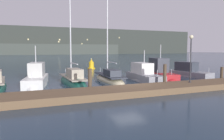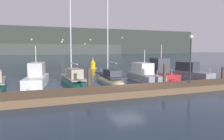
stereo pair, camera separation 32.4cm
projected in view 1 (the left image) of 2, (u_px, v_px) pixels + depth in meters
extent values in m
plane|color=#1E3347|center=(128.00, 89.00, 17.53)|extent=(400.00, 400.00, 0.00)
cube|color=brown|center=(140.00, 90.00, 15.71)|extent=(28.54, 2.80, 0.45)
cylinder|color=#4C3D2D|center=(90.00, 81.00, 15.94)|extent=(0.28, 0.28, 1.73)
cylinder|color=#4C3D2D|center=(165.00, 75.00, 18.40)|extent=(0.28, 0.28, 1.90)
cylinder|color=#4C3D2D|center=(222.00, 75.00, 20.89)|extent=(0.28, 0.28, 1.47)
ellipsoid|color=white|center=(36.00, 85.00, 19.19)|extent=(2.79, 6.11, 1.37)
cube|color=white|center=(36.00, 81.00, 19.16)|extent=(2.54, 5.50, 0.77)
cube|color=silver|center=(37.00, 69.00, 19.64)|extent=(1.64, 2.76, 1.19)
cube|color=black|center=(38.00, 66.00, 20.77)|extent=(1.09, 0.43, 0.53)
cylinder|color=silver|center=(36.00, 54.00, 19.06)|extent=(0.07, 0.07, 1.51)
cylinder|color=silver|center=(32.00, 77.00, 16.69)|extent=(0.04, 0.04, 0.60)
ellipsoid|color=#195647|center=(73.00, 83.00, 20.53)|extent=(1.90, 7.32, 1.52)
cube|color=#A39984|center=(73.00, 77.00, 20.48)|extent=(1.59, 6.15, 0.08)
cube|color=#A39984|center=(75.00, 73.00, 19.64)|extent=(1.10, 2.35, 0.81)
cylinder|color=silver|center=(70.00, 33.00, 20.63)|extent=(0.12, 0.12, 8.18)
cylinder|color=silver|center=(74.00, 64.00, 19.72)|extent=(0.13, 2.55, 0.09)
cylinder|color=silver|center=(65.00, 71.00, 23.52)|extent=(0.04, 0.04, 0.50)
ellipsoid|color=beige|center=(109.00, 80.00, 22.20)|extent=(2.29, 7.35, 1.14)
cube|color=#333842|center=(109.00, 75.00, 22.15)|extent=(1.92, 6.17, 0.08)
cube|color=#333842|center=(112.00, 73.00, 21.30)|extent=(1.25, 2.38, 0.59)
cylinder|color=silver|center=(107.00, 27.00, 22.24)|extent=(0.12, 0.12, 9.85)
cylinder|color=silver|center=(112.00, 62.00, 21.28)|extent=(0.26, 2.75, 0.09)
cylinder|color=silver|center=(100.00, 70.00, 25.27)|extent=(0.04, 0.04, 0.50)
ellipsoid|color=gray|center=(144.00, 81.00, 21.86)|extent=(2.29, 5.87, 1.06)
cube|color=gray|center=(145.00, 77.00, 21.82)|extent=(2.10, 5.29, 0.71)
cube|color=silver|center=(142.00, 68.00, 22.28)|extent=(1.48, 2.61, 1.08)
cube|color=black|center=(137.00, 66.00, 23.36)|extent=(1.20, 0.29, 0.49)
cylinder|color=silver|center=(144.00, 57.00, 21.74)|extent=(0.07, 0.07, 1.26)
cylinder|color=silver|center=(157.00, 73.00, 19.48)|extent=(0.04, 0.04, 0.60)
ellipsoid|color=red|center=(161.00, 78.00, 24.33)|extent=(3.06, 6.29, 1.09)
cube|color=red|center=(161.00, 75.00, 24.30)|extent=(2.79, 5.67, 0.60)
cube|color=#333842|center=(159.00, 65.00, 24.79)|extent=(1.82, 2.85, 1.57)
cube|color=black|center=(154.00, 62.00, 25.94)|extent=(1.24, 0.51, 0.70)
cylinder|color=silver|center=(161.00, 51.00, 24.18)|extent=(0.07, 0.07, 1.50)
cylinder|color=silver|center=(171.00, 72.00, 21.78)|extent=(0.04, 0.04, 0.60)
ellipsoid|color=gray|center=(190.00, 77.00, 25.26)|extent=(2.84, 5.88, 0.95)
cube|color=gray|center=(190.00, 74.00, 25.23)|extent=(2.59, 5.30, 0.62)
cube|color=#333842|center=(186.00, 66.00, 25.62)|extent=(1.69, 2.67, 1.06)
cube|color=black|center=(179.00, 65.00, 26.55)|extent=(1.14, 0.42, 0.48)
cylinder|color=silver|center=(190.00, 57.00, 25.14)|extent=(0.07, 0.07, 1.12)
cylinder|color=silver|center=(209.00, 70.00, 23.18)|extent=(0.04, 0.04, 0.60)
cylinder|color=gold|center=(91.00, 68.00, 35.82)|extent=(1.22, 1.22, 0.16)
cylinder|color=gold|center=(91.00, 65.00, 35.77)|extent=(0.81, 0.81, 0.95)
cone|color=gold|center=(91.00, 60.00, 35.70)|extent=(0.57, 0.57, 0.50)
sphere|color=#F9EAB7|center=(91.00, 59.00, 35.68)|extent=(0.16, 0.16, 0.16)
cylinder|color=#2D2D33|center=(190.00, 82.00, 17.85)|extent=(0.24, 0.24, 0.06)
cylinder|color=#2D2D33|center=(191.00, 60.00, 17.69)|extent=(0.10, 0.10, 3.49)
sphere|color=#F9EAB7|center=(191.00, 37.00, 17.51)|extent=(0.32, 0.32, 0.32)
cube|color=#333833|center=(35.00, 41.00, 144.35)|extent=(240.00, 16.00, 17.81)
cube|color=#3F463F|center=(3.00, 49.00, 128.78)|extent=(144.00, 10.00, 6.63)
cube|color=#F4DB8C|center=(82.00, 44.00, 148.30)|extent=(0.80, 0.10, 0.80)
cube|color=#F4DB8C|center=(119.00, 38.00, 158.31)|extent=(0.80, 0.10, 0.80)
cube|color=#F4DB8C|center=(28.00, 39.00, 135.23)|extent=(0.80, 0.10, 0.80)
cube|color=#F4DB8C|center=(103.00, 48.00, 154.30)|extent=(0.80, 0.10, 0.80)
cube|color=#F4DB8C|center=(87.00, 40.00, 149.48)|extent=(0.80, 0.10, 0.80)
cube|color=#F4DB8C|center=(60.00, 40.00, 142.45)|extent=(0.80, 0.10, 0.80)
cube|color=#F4DB8C|center=(59.00, 42.00, 142.34)|extent=(0.80, 0.10, 0.80)
cube|color=#F4DB8C|center=(55.00, 53.00, 141.93)|extent=(0.80, 0.10, 0.80)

